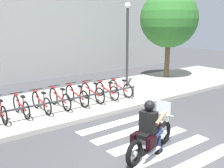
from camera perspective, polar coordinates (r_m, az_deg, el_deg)
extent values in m
plane|color=#424244|center=(7.33, 9.90, -14.14)|extent=(48.00, 48.00, 0.00)
cube|color=#A8A399|center=(11.31, -10.35, -3.94)|extent=(24.00, 4.40, 0.15)
cube|color=white|center=(7.19, 17.19, -15.05)|extent=(2.80, 0.40, 0.01)
cube|color=white|center=(7.62, 12.18, -13.10)|extent=(2.80, 0.40, 0.01)
cube|color=white|center=(8.10, 7.80, -11.29)|extent=(2.80, 0.40, 0.01)
cube|color=white|center=(8.63, 3.98, -9.63)|extent=(2.80, 0.40, 0.01)
cube|color=white|center=(9.20, 0.64, -8.14)|extent=(2.80, 0.40, 0.01)
torus|color=black|center=(7.84, 10.72, -9.74)|extent=(0.65, 0.28, 0.64)
cylinder|color=silver|center=(7.84, 10.72, -9.74)|extent=(0.14, 0.13, 0.12)
torus|color=black|center=(6.61, 4.62, -14.01)|extent=(0.65, 0.28, 0.64)
cylinder|color=silver|center=(6.61, 4.62, -14.01)|extent=(0.14, 0.13, 0.12)
cube|color=silver|center=(7.15, 7.99, -10.69)|extent=(0.89, 0.50, 0.28)
ellipsoid|color=black|center=(7.24, 8.86, -8.53)|extent=(0.58, 0.41, 0.22)
cube|color=black|center=(6.92, 7.17, -10.13)|extent=(0.61, 0.42, 0.10)
cube|color=black|center=(6.94, 4.83, -11.02)|extent=(0.34, 0.20, 0.28)
cube|color=black|center=(6.74, 8.07, -11.86)|extent=(0.34, 0.20, 0.28)
cylinder|color=silver|center=(7.51, 10.38, -6.10)|extent=(0.20, 0.61, 0.03)
sphere|color=white|center=(7.75, 11.00, -7.09)|extent=(0.18, 0.18, 0.18)
cube|color=silver|center=(7.48, 10.54, -4.73)|extent=(0.15, 0.40, 0.32)
cylinder|color=silver|center=(6.99, 8.21, -13.72)|extent=(0.75, 0.28, 0.08)
cube|color=black|center=(6.86, 7.50, -7.66)|extent=(0.36, 0.46, 0.52)
sphere|color=black|center=(6.76, 7.72, -4.41)|extent=(0.26, 0.26, 0.26)
cylinder|color=#9E7051|center=(7.13, 6.88, -6.19)|extent=(0.52, 0.23, 0.26)
cylinder|color=#9E7051|center=(6.93, 10.05, -6.85)|extent=(0.52, 0.23, 0.26)
cylinder|color=#1E284C|center=(7.19, 6.88, -9.75)|extent=(0.46, 0.25, 0.24)
cylinder|color=#1E284C|center=(7.41, 7.29, -11.70)|extent=(0.11, 0.11, 0.47)
cube|color=black|center=(7.53, 7.40, -12.94)|extent=(0.26, 0.16, 0.08)
cylinder|color=#1E284C|center=(7.05, 9.17, -10.30)|extent=(0.46, 0.25, 0.24)
cylinder|color=#1E284C|center=(7.28, 9.53, -12.27)|extent=(0.11, 0.11, 0.47)
cube|color=black|center=(7.39, 9.62, -13.52)|extent=(0.26, 0.16, 0.08)
torus|color=black|center=(9.19, -21.30, -6.03)|extent=(0.05, 0.62, 0.62)
cylinder|color=red|center=(9.37, -21.87, -4.30)|extent=(0.04, 0.04, 0.38)
cube|color=black|center=(9.32, -21.97, -3.19)|extent=(0.10, 0.20, 0.06)
torus|color=black|center=(10.31, -19.06, -3.84)|extent=(0.05, 0.62, 0.62)
torus|color=black|center=(9.44, -17.20, -5.21)|extent=(0.05, 0.62, 0.62)
cylinder|color=red|center=(9.86, -18.19, -4.14)|extent=(0.06, 0.85, 0.24)
cylinder|color=red|center=(9.60, -17.78, -3.58)|extent=(0.04, 0.04, 0.38)
cube|color=black|center=(9.55, -17.86, -2.49)|extent=(0.10, 0.20, 0.06)
cylinder|color=black|center=(10.11, -19.05, -1.73)|extent=(0.48, 0.03, 0.03)
cube|color=red|center=(10.22, -19.19, -2.03)|extent=(0.08, 0.28, 0.04)
torus|color=black|center=(10.57, -15.41, -3.15)|extent=(0.05, 0.63, 0.63)
torus|color=black|center=(9.67, -13.14, -4.50)|extent=(0.05, 0.63, 0.63)
cylinder|color=red|center=(10.10, -14.35, -3.45)|extent=(0.06, 0.90, 0.25)
cylinder|color=red|center=(9.83, -13.82, -2.88)|extent=(0.04, 0.04, 0.39)
cube|color=black|center=(9.78, -13.88, -1.79)|extent=(0.10, 0.20, 0.06)
cylinder|color=black|center=(10.37, -15.34, -1.05)|extent=(0.48, 0.03, 0.03)
cube|color=red|center=(10.48, -15.52, -1.35)|extent=(0.08, 0.28, 0.04)
torus|color=black|center=(10.86, -11.95, -2.47)|extent=(0.06, 0.65, 0.65)
torus|color=black|center=(9.95, -9.32, -3.77)|extent=(0.06, 0.65, 0.65)
cylinder|color=red|center=(10.38, -10.71, -2.74)|extent=(0.06, 0.94, 0.26)
cylinder|color=red|center=(10.11, -10.07, -2.16)|extent=(0.04, 0.04, 0.40)
cube|color=black|center=(10.06, -10.12, -1.06)|extent=(0.10, 0.20, 0.06)
cylinder|color=black|center=(10.66, -11.81, -0.35)|extent=(0.48, 0.03, 0.03)
cube|color=red|center=(10.77, -12.03, -0.66)|extent=(0.08, 0.28, 0.04)
torus|color=black|center=(11.19, -8.66, -1.87)|extent=(0.06, 0.66, 0.66)
torus|color=black|center=(10.28, -5.74, -3.10)|extent=(0.06, 0.66, 0.66)
cylinder|color=red|center=(10.71, -7.27, -2.12)|extent=(0.06, 0.96, 0.26)
cylinder|color=red|center=(10.45, -6.55, -1.54)|extent=(0.04, 0.04, 0.40)
cube|color=black|center=(10.40, -6.58, -0.47)|extent=(0.10, 0.20, 0.06)
cylinder|color=black|center=(10.99, -8.46, 0.21)|extent=(0.48, 0.03, 0.03)
cube|color=red|center=(11.10, -8.72, -0.10)|extent=(0.08, 0.28, 0.04)
torus|color=black|center=(11.52, -5.46, -1.35)|extent=(0.06, 0.66, 0.66)
torus|color=black|center=(10.69, -2.54, -2.43)|extent=(0.06, 0.66, 0.66)
cylinder|color=red|center=(11.08, -4.06, -1.53)|extent=(0.06, 0.92, 0.25)
cylinder|color=red|center=(10.83, -3.33, -0.94)|extent=(0.04, 0.04, 0.40)
cube|color=black|center=(10.78, -3.34, 0.10)|extent=(0.10, 0.20, 0.06)
cylinder|color=black|center=(11.33, -5.23, 0.69)|extent=(0.48, 0.03, 0.03)
cube|color=red|center=(11.43, -5.50, 0.38)|extent=(0.08, 0.28, 0.04)
torus|color=black|center=(11.89, -2.47, -0.98)|extent=(0.05, 0.60, 0.60)
torus|color=black|center=(11.12, 0.45, -1.95)|extent=(0.05, 0.60, 0.60)
cylinder|color=red|center=(11.49, -1.06, -1.15)|extent=(0.06, 0.88, 0.24)
cylinder|color=red|center=(11.26, -0.32, -0.64)|extent=(0.04, 0.04, 0.37)
cube|color=black|center=(11.22, -0.32, 0.28)|extent=(0.10, 0.20, 0.06)
cylinder|color=black|center=(11.72, -2.21, 0.83)|extent=(0.48, 0.03, 0.03)
cube|color=red|center=(11.82, -2.49, 0.56)|extent=(0.08, 0.28, 0.04)
torus|color=black|center=(12.31, 0.26, -0.50)|extent=(0.05, 0.60, 0.60)
torus|color=black|center=(11.56, 3.28, -1.41)|extent=(0.05, 0.60, 0.60)
cylinder|color=red|center=(11.92, 1.72, -0.65)|extent=(0.06, 0.89, 0.24)
cylinder|color=red|center=(11.70, 2.50, -0.15)|extent=(0.04, 0.04, 0.37)
cube|color=black|center=(11.66, 2.51, 0.73)|extent=(0.10, 0.20, 0.06)
cylinder|color=black|center=(12.15, 0.55, 1.24)|extent=(0.48, 0.03, 0.03)
cube|color=red|center=(12.24, 0.26, 0.99)|extent=(0.08, 0.28, 0.04)
cylinder|color=#333338|center=(10.07, -7.46, -2.82)|extent=(5.65, 0.07, 0.07)
cylinder|color=#333338|center=(11.71, 4.37, -1.65)|extent=(0.06, 0.06, 0.45)
cylinder|color=#2D2D33|center=(13.35, 3.14, 6.98)|extent=(0.12, 0.12, 3.87)
sphere|color=white|center=(13.30, 3.25, 15.82)|extent=(0.28, 0.28, 0.28)
cylinder|color=brown|center=(16.07, 11.26, 4.94)|extent=(0.28, 0.28, 2.31)
sphere|color=#2D6B28|center=(15.93, 11.63, 13.04)|extent=(3.18, 3.18, 3.18)
cube|color=#989898|center=(16.13, -20.49, 13.02)|extent=(24.00, 1.20, 7.14)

